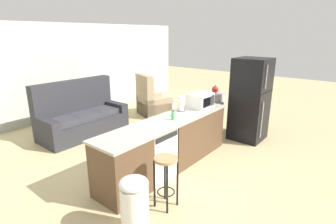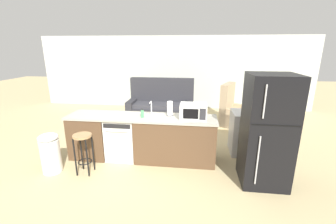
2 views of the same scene
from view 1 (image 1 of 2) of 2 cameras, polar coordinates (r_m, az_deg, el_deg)
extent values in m
plane|color=tan|center=(4.75, -1.10, -12.46)|extent=(24.00, 24.00, 0.00)
cube|color=beige|center=(7.77, -24.25, 7.77)|extent=(10.00, 0.06, 2.60)
cube|color=brown|center=(3.97, -9.96, -11.93)|extent=(0.75, 0.62, 0.86)
cube|color=brown|center=(5.16, 4.80, -4.76)|extent=(1.55, 0.62, 0.86)
cube|color=#ADA899|center=(4.50, 0.07, -1.90)|extent=(2.94, 0.66, 0.04)
cube|color=black|center=(4.83, 0.06, -11.37)|extent=(2.86, 0.56, 0.08)
cube|color=silver|center=(4.39, -3.26, -8.89)|extent=(0.58, 0.58, 0.84)
cube|color=black|center=(4.07, -0.24, -5.48)|extent=(0.52, 0.01, 0.08)
cylinder|color=#B2B2B7|center=(4.10, -0.09, -6.82)|extent=(0.44, 0.02, 0.02)
cube|color=#B7B7BC|center=(6.67, 8.31, 0.07)|extent=(0.76, 0.64, 0.85)
cube|color=black|center=(6.50, 10.79, -0.09)|extent=(0.53, 0.01, 0.43)
cylinder|color=silver|center=(6.43, 11.09, 1.83)|extent=(0.61, 0.03, 0.03)
cube|color=#B7B7BC|center=(6.55, 8.48, 3.85)|extent=(0.76, 0.64, 0.05)
torus|color=black|center=(6.34, 8.68, 3.58)|extent=(0.16, 0.16, 0.01)
torus|color=black|center=(6.63, 10.20, 4.09)|extent=(0.16, 0.16, 0.01)
torus|color=black|center=(6.47, 6.73, 3.92)|extent=(0.16, 0.16, 0.01)
torus|color=black|center=(6.76, 8.30, 4.41)|extent=(0.16, 0.16, 0.01)
cube|color=black|center=(6.08, 17.43, 2.57)|extent=(0.72, 0.70, 1.82)
cylinder|color=#B2B2B7|center=(5.66, 20.64, 7.11)|extent=(0.02, 0.02, 0.48)
cylinder|color=#B2B2B7|center=(5.87, 19.73, -1.66)|extent=(0.02, 0.02, 0.79)
cube|color=black|center=(5.91, 20.78, 4.05)|extent=(0.68, 0.01, 0.01)
cube|color=white|center=(5.25, 7.04, 2.52)|extent=(0.50, 0.36, 0.28)
cube|color=black|center=(5.12, 8.52, 2.10)|extent=(0.27, 0.01, 0.18)
cube|color=#2D2D33|center=(5.30, 9.71, 2.55)|extent=(0.11, 0.01, 0.21)
cylinder|color=silver|center=(4.67, 0.97, -0.74)|extent=(0.07, 0.07, 0.03)
cylinder|color=silver|center=(4.63, 0.97, 0.97)|extent=(0.02, 0.02, 0.26)
cylinder|color=silver|center=(4.56, 1.68, 2.40)|extent=(0.02, 0.14, 0.02)
cylinder|color=#4C4C51|center=(4.98, 2.87, 0.27)|extent=(0.14, 0.14, 0.01)
cylinder|color=white|center=(4.95, 2.89, 1.83)|extent=(0.11, 0.11, 0.27)
cylinder|color=#4CB266|center=(4.46, 1.11, -0.85)|extent=(0.06, 0.06, 0.14)
cylinder|color=black|center=(4.44, 1.12, 0.24)|extent=(0.02, 0.02, 0.04)
sphere|color=red|center=(6.61, 10.22, 4.85)|extent=(0.17, 0.17, 0.17)
sphere|color=black|center=(6.59, 10.26, 5.66)|extent=(0.03, 0.03, 0.03)
cone|color=red|center=(6.68, 10.57, 5.10)|extent=(0.08, 0.04, 0.06)
cylinder|color=tan|center=(3.53, -0.45, -10.21)|extent=(0.32, 0.32, 0.04)
cylinder|color=black|center=(3.58, -0.18, -16.65)|extent=(0.03, 0.03, 0.70)
cylinder|color=black|center=(3.73, 2.07, -15.16)|extent=(0.03, 0.03, 0.70)
cylinder|color=black|center=(3.70, -2.97, -15.42)|extent=(0.03, 0.03, 0.70)
cylinder|color=black|center=(3.85, -0.67, -14.06)|extent=(0.03, 0.03, 0.70)
torus|color=black|center=(3.78, -0.43, -16.97)|extent=(0.25, 0.25, 0.02)
cylinder|color=white|center=(3.34, -7.25, -20.42)|extent=(0.34, 0.34, 0.62)
ellipsoid|color=white|center=(3.13, -7.50, -15.17)|extent=(0.35, 0.35, 0.14)
cube|color=#2D2D33|center=(6.53, -17.73, -2.93)|extent=(2.00, 0.90, 0.42)
cube|color=#2D2D33|center=(6.67, -19.64, 1.15)|extent=(2.00, 0.24, 1.27)
cube|color=#2D2D33|center=(6.09, -24.85, -4.14)|extent=(0.20, 0.90, 0.62)
cube|color=#2D2D33|center=(6.99, -11.71, -0.29)|extent=(0.20, 0.90, 0.62)
cube|color=#3B3B41|center=(6.14, -21.94, -1.94)|extent=(0.56, 0.63, 0.12)
cube|color=#3B3B41|center=(6.40, -17.70, -0.75)|extent=(0.56, 0.63, 0.12)
cube|color=#3B3B41|center=(6.70, -13.82, 0.34)|extent=(0.56, 0.63, 0.12)
cube|color=tan|center=(7.78, -2.99, 0.94)|extent=(1.07, 1.09, 0.40)
cube|color=tan|center=(7.56, -5.09, 3.56)|extent=(0.51, 0.86, 1.20)
cube|color=tan|center=(7.46, -1.86, 0.86)|extent=(0.80, 0.46, 0.55)
cube|color=tan|center=(8.06, -4.05, 2.04)|extent=(0.80, 0.46, 0.55)
camera|label=2|loc=(4.59, 57.66, 7.64)|focal=24.00mm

